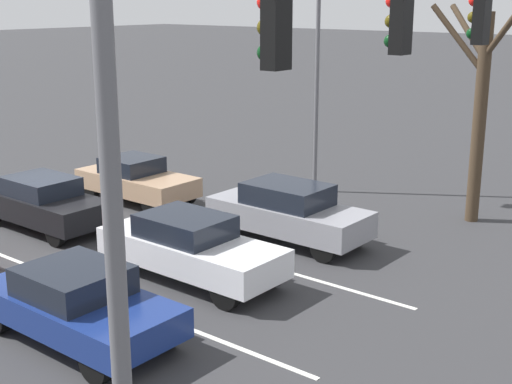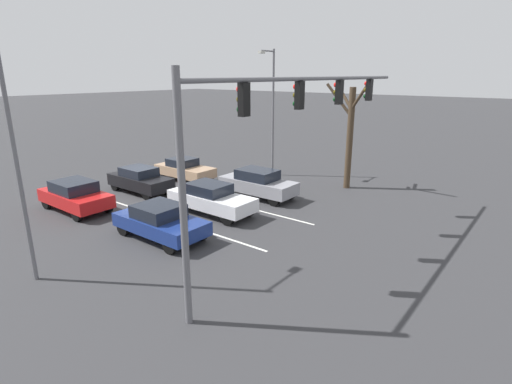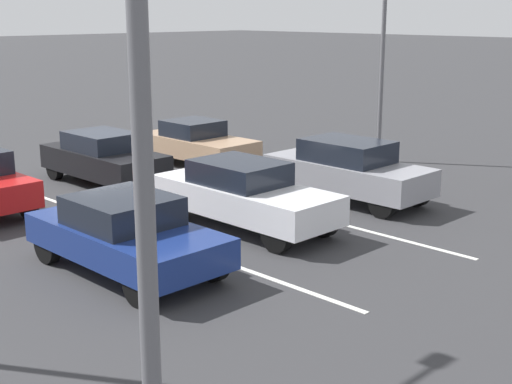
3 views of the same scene
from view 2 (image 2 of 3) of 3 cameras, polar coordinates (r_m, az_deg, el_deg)
The scene contains 13 objects.
ground_plane at distance 24.10m, azimuth -16.05°, elevation -0.25°, with size 240.00×240.00×0.00m, color #333335.
lane_stripe_left_divider at distance 23.54m, azimuth -9.26°, elevation -0.19°, with size 0.12×16.43×0.01m, color silver.
lane_stripe_center_divider at distance 21.36m, azimuth -16.43°, elevation -2.41°, with size 0.12×16.43×0.01m, color silver.
car_navy_rightlane_front at distance 17.30m, azimuth -13.51°, elevation -4.04°, with size 1.91×4.21×1.45m.
car_white_midlane_front at distance 19.85m, azimuth -6.46°, elevation -0.87°, with size 1.74×4.61×1.53m.
car_gray_leftlane_front at distance 22.35m, azimuth 0.26°, elevation 1.29°, with size 1.74×4.44×1.58m.
car_red_rightlane_second at distance 22.12m, azimuth -24.42°, elevation -0.43°, with size 1.87×4.18×1.54m.
car_black_midlane_second at distance 24.24m, azimuth -16.22°, elevation 1.71°, with size 1.71×4.15×1.49m.
car_tan_leftlane_second at distance 26.43m, azimuth -10.18°, elevation 3.24°, with size 1.76×4.07×1.43m.
traffic_signal_gantry at distance 13.60m, azimuth 4.53°, elevation 10.90°, with size 13.66×0.37×6.89m.
street_lamp_right_shoulder at distance 14.40m, azimuth -31.02°, elevation 8.72°, with size 2.12×0.24×9.31m.
street_lamp_left_shoulder at distance 26.68m, azimuth 2.27°, elevation 12.17°, with size 1.58×0.24×8.20m.
bare_tree_near at distance 24.37m, azimuth 13.18°, elevation 8.38°, with size 1.66×2.92×6.31m.
Camera 2 is at (13.40, 18.88, 6.70)m, focal length 28.00 mm.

